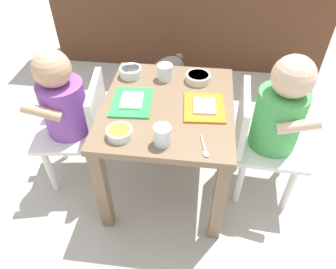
# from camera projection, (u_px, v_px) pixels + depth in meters

# --- Properties ---
(ground_plane) EXTENTS (7.00, 7.00, 0.00)m
(ground_plane) POSITION_uv_depth(u_px,v_px,m) (168.00, 180.00, 1.48)
(ground_plane) COLOR #B2ADA3
(dining_table) EXTENTS (0.49, 0.57, 0.44)m
(dining_table) POSITION_uv_depth(u_px,v_px,m) (168.00, 121.00, 1.24)
(dining_table) COLOR #7A6047
(dining_table) RESTS_ON ground
(seated_child_left) EXTENTS (0.31, 0.31, 0.64)m
(seated_child_left) POSITION_uv_depth(u_px,v_px,m) (67.00, 106.00, 1.25)
(seated_child_left) COLOR white
(seated_child_left) RESTS_ON ground
(seated_child_right) EXTENTS (0.30, 0.30, 0.66)m
(seated_child_right) POSITION_uv_depth(u_px,v_px,m) (276.00, 116.00, 1.18)
(seated_child_right) COLOR white
(seated_child_right) RESTS_ON ground
(dog) EXTENTS (0.28, 0.41, 0.30)m
(dog) POSITION_uv_depth(u_px,v_px,m) (163.00, 76.00, 1.79)
(dog) COLOR #332D28
(dog) RESTS_ON ground
(food_tray_left) EXTENTS (0.16, 0.20, 0.02)m
(food_tray_left) POSITION_uv_depth(u_px,v_px,m) (132.00, 102.00, 1.19)
(food_tray_left) COLOR green
(food_tray_left) RESTS_ON dining_table
(food_tray_right) EXTENTS (0.16, 0.19, 0.02)m
(food_tray_right) POSITION_uv_depth(u_px,v_px,m) (204.00, 107.00, 1.16)
(food_tray_right) COLOR orange
(food_tray_right) RESTS_ON dining_table
(water_cup_left) EXTENTS (0.06, 0.06, 0.07)m
(water_cup_left) POSITION_uv_depth(u_px,v_px,m) (162.00, 136.00, 1.01)
(water_cup_left) COLOR white
(water_cup_left) RESTS_ON dining_table
(water_cup_right) EXTENTS (0.06, 0.06, 0.06)m
(water_cup_right) POSITION_uv_depth(u_px,v_px,m) (165.00, 73.00, 1.30)
(water_cup_right) COLOR white
(water_cup_right) RESTS_ON dining_table
(cereal_bowl_left_side) EXTENTS (0.10, 0.10, 0.03)m
(cereal_bowl_left_side) POSITION_uv_depth(u_px,v_px,m) (198.00, 77.00, 1.29)
(cereal_bowl_left_side) COLOR silver
(cereal_bowl_left_side) RESTS_ON dining_table
(cereal_bowl_right_side) EXTENTS (0.09, 0.09, 0.03)m
(cereal_bowl_right_side) POSITION_uv_depth(u_px,v_px,m) (120.00, 133.00, 1.04)
(cereal_bowl_right_side) COLOR white
(cereal_bowl_right_side) RESTS_ON dining_table
(veggie_bowl_far) EXTENTS (0.09, 0.09, 0.04)m
(veggie_bowl_far) POSITION_uv_depth(u_px,v_px,m) (131.00, 72.00, 1.32)
(veggie_bowl_far) COLOR white
(veggie_bowl_far) RESTS_ON dining_table
(spoon_by_left_tray) EXTENTS (0.04, 0.10, 0.01)m
(spoon_by_left_tray) POSITION_uv_depth(u_px,v_px,m) (204.00, 148.00, 1.00)
(spoon_by_left_tray) COLOR silver
(spoon_by_left_tray) RESTS_ON dining_table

